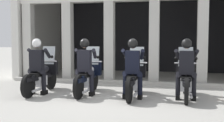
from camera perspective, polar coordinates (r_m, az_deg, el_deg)
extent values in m
plane|color=#A8A59E|center=(10.62, 3.00, -4.11)|extent=(80.00, 80.00, 0.00)
cube|color=black|center=(14.13, 6.41, 4.82)|extent=(9.16, 0.24, 3.37)
cube|color=silver|center=(13.52, -13.93, 4.75)|extent=(0.30, 4.38, 3.37)
cube|color=beige|center=(11.70, -16.26, 3.70)|extent=(0.35, 0.36, 2.93)
cube|color=beige|center=(11.00, -8.81, 3.80)|extent=(0.35, 0.36, 2.93)
cube|color=beige|center=(10.50, -0.50, 3.82)|extent=(0.35, 0.36, 2.93)
cube|color=beige|center=(10.24, 8.43, 3.76)|extent=(0.35, 0.36, 2.93)
cube|color=beige|center=(10.24, 17.59, 3.61)|extent=(0.35, 0.36, 2.93)
cube|color=#B7B5AD|center=(9.96, 3.40, -4.33)|extent=(8.76, 0.24, 0.12)
cylinder|color=black|center=(9.17, -12.10, -3.53)|extent=(0.09, 0.64, 0.64)
cylinder|color=black|center=(7.94, -16.41, -4.83)|extent=(0.09, 0.64, 0.64)
cube|color=black|center=(9.14, -12.12, -2.24)|extent=(0.14, 0.44, 0.08)
cube|color=silver|center=(8.50, -14.26, -3.85)|extent=(0.28, 0.44, 0.28)
cube|color=black|center=(8.52, -14.12, -2.94)|extent=(0.18, 1.24, 0.16)
ellipsoid|color=black|center=(8.70, -13.48, -1.59)|extent=(0.26, 0.48, 0.22)
cube|color=black|center=(8.36, -14.69, -2.61)|extent=(0.24, 0.52, 0.10)
cube|color=black|center=(7.96, -16.23, -3.52)|extent=(0.16, 0.48, 0.10)
cylinder|color=silver|center=(9.08, -12.28, -2.08)|extent=(0.05, 0.24, 0.53)
cube|color=black|center=(9.02, -12.46, -1.24)|extent=(0.52, 0.16, 0.44)
sphere|color=silver|center=(9.10, -12.19, -1.06)|extent=(0.18, 0.18, 0.18)
cube|color=silver|center=(8.97, -12.56, 1.13)|extent=(0.40, 0.14, 0.54)
cylinder|color=silver|center=(8.91, -12.76, -0.02)|extent=(0.62, 0.04, 0.04)
cylinder|color=silver|center=(8.16, -14.61, -5.57)|extent=(0.07, 0.55, 0.07)
cube|color=black|center=(8.30, -14.81, 0.11)|extent=(0.36, 0.22, 0.60)
cube|color=#591414|center=(8.40, -14.43, 0.31)|extent=(0.05, 0.02, 0.32)
sphere|color=#936B51|center=(8.30, -14.81, 3.26)|extent=(0.21, 0.21, 0.21)
sphere|color=silver|center=(8.30, -14.81, 3.46)|extent=(0.26, 0.26, 0.26)
cylinder|color=black|center=(8.28, -13.85, -2.03)|extent=(0.26, 0.29, 0.17)
cylinder|color=black|center=(8.29, -13.44, -3.94)|extent=(0.12, 0.12, 0.53)
cube|color=black|center=(8.35, -13.37, -6.13)|extent=(0.11, 0.26, 0.12)
cylinder|color=black|center=(8.41, -15.55, -1.97)|extent=(0.26, 0.29, 0.17)
cylinder|color=black|center=(8.47, -15.87, -3.80)|extent=(0.12, 0.12, 0.53)
cube|color=black|center=(8.53, -15.79, -5.96)|extent=(0.11, 0.26, 0.12)
cylinder|color=black|center=(8.39, -12.78, 1.50)|extent=(0.19, 0.48, 0.31)
sphere|color=black|center=(8.57, -11.91, 0.83)|extent=(0.09, 0.09, 0.09)
cylinder|color=black|center=(8.59, -15.42, 1.51)|extent=(0.19, 0.48, 0.31)
sphere|color=black|center=(8.80, -14.98, 0.87)|extent=(0.09, 0.09, 0.09)
cylinder|color=black|center=(8.83, -3.62, -3.75)|extent=(0.09, 0.64, 0.64)
cylinder|color=black|center=(7.51, -6.71, -5.20)|extent=(0.09, 0.64, 0.64)
cube|color=black|center=(8.80, -3.63, -2.41)|extent=(0.14, 0.44, 0.08)
cube|color=silver|center=(8.11, -5.15, -4.12)|extent=(0.28, 0.44, 0.28)
cube|color=black|center=(8.14, -5.05, -3.17)|extent=(0.18, 1.24, 0.16)
ellipsoid|color=#B2B2B7|center=(8.33, -4.58, -1.75)|extent=(0.26, 0.48, 0.22)
cube|color=black|center=(7.96, -5.45, -2.83)|extent=(0.24, 0.52, 0.10)
cube|color=black|center=(7.54, -6.56, -3.81)|extent=(0.16, 0.48, 0.10)
cylinder|color=silver|center=(8.74, -3.74, -2.25)|extent=(0.05, 0.24, 0.53)
cube|color=black|center=(8.67, -3.86, -1.37)|extent=(0.52, 0.16, 0.44)
sphere|color=silver|center=(8.76, -3.67, -1.18)|extent=(0.18, 0.18, 0.18)
cube|color=silver|center=(8.62, -3.91, 1.10)|extent=(0.40, 0.14, 0.54)
cylinder|color=silver|center=(8.55, -4.06, -0.10)|extent=(0.62, 0.04, 0.04)
cylinder|color=silver|center=(7.78, -5.11, -5.94)|extent=(0.07, 0.55, 0.07)
cube|color=black|center=(7.90, -5.52, 0.03)|extent=(0.36, 0.22, 0.60)
cube|color=#14193F|center=(8.01, -5.25, 0.24)|extent=(0.05, 0.02, 0.32)
sphere|color=#936B51|center=(7.90, -5.50, 3.33)|extent=(0.21, 0.21, 0.21)
sphere|color=black|center=(7.90, -5.50, 3.55)|extent=(0.26, 0.26, 0.26)
cylinder|color=black|center=(7.91, -4.50, -2.22)|extent=(0.26, 0.29, 0.17)
cylinder|color=black|center=(7.93, -4.07, -4.20)|extent=(0.12, 0.12, 0.53)
cube|color=black|center=(7.99, -4.04, -6.50)|extent=(0.11, 0.26, 0.12)
cylinder|color=black|center=(8.00, -6.41, -2.16)|extent=(0.26, 0.29, 0.17)
cylinder|color=black|center=(8.05, -6.80, -4.09)|extent=(0.12, 0.12, 0.53)
cube|color=black|center=(8.12, -6.75, -6.35)|extent=(0.11, 0.26, 0.12)
cylinder|color=black|center=(8.04, -3.52, 1.47)|extent=(0.19, 0.48, 0.31)
sphere|color=black|center=(8.24, -2.83, 0.78)|extent=(0.09, 0.09, 0.09)
cylinder|color=black|center=(8.18, -6.48, 1.50)|extent=(0.19, 0.48, 0.31)
sphere|color=black|center=(8.40, -6.25, 0.83)|extent=(0.09, 0.09, 0.09)
cylinder|color=black|center=(8.41, 5.06, -4.16)|extent=(0.09, 0.64, 0.64)
cylinder|color=black|center=(7.04, 3.46, -5.82)|extent=(0.09, 0.64, 0.64)
cube|color=black|center=(8.38, 5.07, -2.76)|extent=(0.14, 0.44, 0.08)
cube|color=silver|center=(7.67, 4.28, -4.61)|extent=(0.28, 0.44, 0.28)
cube|color=black|center=(7.70, 4.34, -3.60)|extent=(0.18, 1.24, 0.16)
ellipsoid|color=black|center=(7.89, 4.59, -2.08)|extent=(0.26, 0.48, 0.22)
cube|color=black|center=(7.51, 4.13, -3.25)|extent=(0.24, 0.52, 0.10)
cube|color=black|center=(7.07, 3.55, -4.33)|extent=(0.16, 0.48, 0.10)
cylinder|color=silver|center=(8.32, 5.02, -2.59)|extent=(0.05, 0.24, 0.53)
cube|color=black|center=(8.24, 4.96, -1.67)|extent=(0.52, 0.16, 0.44)
sphere|color=silver|center=(8.34, 5.06, -1.46)|extent=(0.18, 0.18, 0.18)
cube|color=silver|center=(8.19, 4.96, 0.92)|extent=(0.40, 0.14, 0.54)
cylinder|color=silver|center=(8.12, 4.87, -0.34)|extent=(0.62, 0.04, 0.04)
cylinder|color=silver|center=(7.34, 4.78, -6.55)|extent=(0.07, 0.55, 0.07)
cube|color=black|center=(7.45, 4.13, -0.22)|extent=(0.36, 0.22, 0.60)
cube|color=#591414|center=(7.57, 4.27, 0.00)|extent=(0.05, 0.02, 0.32)
sphere|color=#936B51|center=(7.45, 4.17, 3.28)|extent=(0.21, 0.21, 0.21)
sphere|color=black|center=(7.45, 4.17, 3.51)|extent=(0.26, 0.26, 0.26)
cylinder|color=black|center=(7.48, 5.20, -2.60)|extent=(0.26, 0.29, 0.17)
cylinder|color=black|center=(7.51, 5.64, -4.69)|extent=(0.12, 0.12, 0.53)
cube|color=black|center=(7.58, 5.63, -7.11)|extent=(0.11, 0.26, 0.12)
cylinder|color=black|center=(7.52, 3.08, -2.55)|extent=(0.26, 0.29, 0.17)
cylinder|color=black|center=(7.57, 2.63, -4.60)|extent=(0.12, 0.12, 0.53)
cube|color=black|center=(7.64, 2.63, -7.00)|extent=(0.11, 0.26, 0.12)
cylinder|color=black|center=(7.63, 6.04, 1.30)|extent=(0.19, 0.48, 0.31)
sphere|color=black|center=(7.84, 6.51, 0.58)|extent=(0.09, 0.09, 0.09)
cylinder|color=black|center=(7.70, 2.78, 1.35)|extent=(0.19, 0.48, 0.31)
sphere|color=black|center=(7.92, 2.77, 0.64)|extent=(0.09, 0.09, 0.09)
cylinder|color=black|center=(8.48, 14.38, -4.21)|extent=(0.09, 0.64, 0.64)
cylinder|color=black|center=(7.10, 14.63, -5.87)|extent=(0.09, 0.64, 0.64)
cube|color=black|center=(8.45, 14.41, -2.82)|extent=(0.14, 0.44, 0.08)
cube|color=silver|center=(7.73, 14.51, -4.66)|extent=(0.28, 0.44, 0.28)
cube|color=black|center=(7.76, 14.52, -3.66)|extent=(0.18, 1.24, 0.16)
ellipsoid|color=black|center=(7.96, 14.51, -2.15)|extent=(0.26, 0.48, 0.22)
cube|color=black|center=(7.57, 14.56, -3.32)|extent=(0.24, 0.52, 0.10)
cube|color=black|center=(7.13, 14.64, -4.39)|extent=(0.16, 0.48, 0.10)
cylinder|color=silver|center=(8.39, 14.42, -2.65)|extent=(0.05, 0.24, 0.53)
cube|color=black|center=(8.31, 14.45, -1.74)|extent=(0.52, 0.16, 0.44)
sphere|color=silver|center=(8.41, 14.44, -1.53)|extent=(0.18, 0.18, 0.18)
cube|color=silver|center=(8.26, 14.50, 0.83)|extent=(0.40, 0.14, 0.54)
cylinder|color=silver|center=(8.20, 14.49, -0.42)|extent=(0.62, 0.04, 0.04)
cylinder|color=silver|center=(7.42, 15.48, -6.57)|extent=(0.07, 0.55, 0.07)
cube|color=black|center=(7.51, 14.62, -0.31)|extent=(0.36, 0.22, 0.60)
cube|color=#591414|center=(7.63, 14.60, -0.09)|extent=(0.05, 0.02, 0.32)
sphere|color=tan|center=(7.51, 14.69, 3.16)|extent=(0.21, 0.21, 0.21)
sphere|color=black|center=(7.51, 14.69, 3.39)|extent=(0.26, 0.26, 0.26)
cylinder|color=black|center=(7.57, 15.64, -2.66)|extent=(0.26, 0.29, 0.17)
cylinder|color=black|center=(7.61, 16.05, -4.72)|extent=(0.12, 0.12, 0.53)
cube|color=black|center=(7.68, 15.99, -7.11)|extent=(0.11, 0.26, 0.12)
cylinder|color=black|center=(7.56, 13.51, -2.63)|extent=(0.26, 0.29, 0.17)
cylinder|color=black|center=(7.60, 13.02, -4.68)|extent=(0.12, 0.12, 0.53)
cube|color=black|center=(7.67, 12.98, -7.07)|extent=(0.11, 0.26, 0.12)
cylinder|color=black|center=(7.74, 16.24, 1.20)|extent=(0.19, 0.48, 0.31)
sphere|color=black|center=(7.96, 16.43, 0.48)|extent=(0.09, 0.09, 0.09)
cylinder|color=black|center=(7.73, 12.98, 1.25)|extent=(0.19, 0.48, 0.31)
sphere|color=black|center=(7.94, 12.68, 0.55)|extent=(0.09, 0.09, 0.09)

